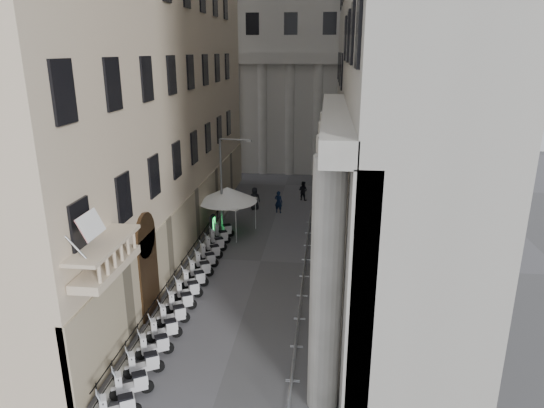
{
  "coord_description": "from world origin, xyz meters",
  "views": [
    {
      "loc": [
        4.07,
        -10.06,
        13.35
      ],
      "look_at": [
        0.93,
        17.65,
        4.5
      ],
      "focal_mm": 32.0,
      "sensor_mm": 36.0,
      "label": 1
    }
  ],
  "objects": [
    {
      "name": "iron_fence",
      "position": [
        -4.3,
        18.0,
        0.0
      ],
      "size": [
        0.3,
        28.0,
        1.4
      ],
      "primitive_type": null,
      "color": "black",
      "rests_on": "ground"
    },
    {
      "name": "pedestrian_b",
      "position": [
        2.05,
        33.33,
        0.9
      ],
      "size": [
        1.08,
        0.99,
        1.8
      ],
      "primitive_type": "imported",
      "rotation": [
        0.0,
        0.0,
        2.7
      ],
      "color": "black",
      "rests_on": "ground"
    },
    {
      "name": "scooter_3",
      "position": [
        -3.36,
        8.23,
        0.0
      ],
      "size": [
        1.5,
        1.16,
        1.5
      ],
      "primitive_type": null,
      "rotation": [
        0.0,
        0.0,
        2.07
      ],
      "color": "silver",
      "rests_on": "ground"
    },
    {
      "name": "scooter_4",
      "position": [
        -3.36,
        9.58,
        0.0
      ],
      "size": [
        1.5,
        1.16,
        1.5
      ],
      "primitive_type": null,
      "rotation": [
        0.0,
        0.0,
        2.07
      ],
      "color": "silver",
      "rests_on": "ground"
    },
    {
      "name": "scooter_8",
      "position": [
        -3.36,
        14.97,
        0.0
      ],
      "size": [
        1.5,
        1.16,
        1.5
      ],
      "primitive_type": null,
      "rotation": [
        0.0,
        0.0,
        2.07
      ],
      "color": "silver",
      "rests_on": "ground"
    },
    {
      "name": "far_building",
      "position": [
        0.0,
        48.0,
        15.0
      ],
      "size": [
        22.0,
        10.0,
        30.0
      ],
      "primitive_type": "cube",
      "color": "#B4B1AA",
      "rests_on": "ground"
    },
    {
      "name": "scooter_5",
      "position": [
        -3.36,
        10.92,
        0.0
      ],
      "size": [
        1.5,
        1.16,
        1.5
      ],
      "primitive_type": null,
      "rotation": [
        0.0,
        0.0,
        2.07
      ],
      "color": "silver",
      "rests_on": "ground"
    },
    {
      "name": "barrier_8",
      "position": [
        3.0,
        25.92,
        0.0
      ],
      "size": [
        0.6,
        2.4,
        1.1
      ],
      "primitive_type": null,
      "color": "#AFB2B7",
      "rests_on": "ground"
    },
    {
      "name": "security_tent",
      "position": [
        -3.6,
        24.77,
        3.03
      ],
      "size": [
        4.46,
        4.46,
        3.62
      ],
      "color": "silver",
      "rests_on": "ground"
    },
    {
      "name": "scooter_11",
      "position": [
        -3.36,
        19.01,
        0.0
      ],
      "size": [
        1.5,
        1.16,
        1.5
      ],
      "primitive_type": null,
      "rotation": [
        0.0,
        0.0,
        2.07
      ],
      "color": "silver",
      "rests_on": "ground"
    },
    {
      "name": "scooter_9",
      "position": [
        -3.36,
        16.31,
        0.0
      ],
      "size": [
        1.5,
        1.16,
        1.5
      ],
      "primitive_type": null,
      "rotation": [
        0.0,
        0.0,
        2.07
      ],
      "color": "silver",
      "rests_on": "ground"
    },
    {
      "name": "scooter_10",
      "position": [
        -3.36,
        17.66,
        0.0
      ],
      "size": [
        1.5,
        1.16,
        1.5
      ],
      "primitive_type": null,
      "rotation": [
        0.0,
        0.0,
        2.07
      ],
      "color": "silver",
      "rests_on": "ground"
    },
    {
      "name": "barrier_6",
      "position": [
        3.0,
        20.92,
        0.0
      ],
      "size": [
        0.6,
        2.4,
        1.1
      ],
      "primitive_type": null,
      "color": "#AFB2B7",
      "rests_on": "ground"
    },
    {
      "name": "pedestrian_a",
      "position": [
        0.17,
        29.36,
        0.97
      ],
      "size": [
        0.81,
        0.66,
        1.93
      ],
      "primitive_type": "imported",
      "rotation": [
        0.0,
        0.0,
        2.83
      ],
      "color": "black",
      "rests_on": "ground"
    },
    {
      "name": "street_lamp",
      "position": [
        -3.22,
        23.54,
        4.37
      ],
      "size": [
        2.42,
        0.46,
        7.4
      ],
      "rotation": [
        0.0,
        0.0,
        -0.12
      ],
      "color": "gray",
      "rests_on": "ground"
    },
    {
      "name": "barrier_3",
      "position": [
        3.0,
        13.42,
        0.0
      ],
      "size": [
        0.6,
        2.4,
        1.1
      ],
      "primitive_type": null,
      "color": "#AFB2B7",
      "rests_on": "ground"
    },
    {
      "name": "barrier_7",
      "position": [
        3.0,
        23.42,
        0.0
      ],
      "size": [
        0.6,
        2.4,
        1.1
      ],
      "primitive_type": null,
      "color": "#AFB2B7",
      "rests_on": "ground"
    },
    {
      "name": "scooter_1",
      "position": [
        -3.36,
        5.53,
        0.0
      ],
      "size": [
        1.5,
        1.16,
        1.5
      ],
      "primitive_type": null,
      "rotation": [
        0.0,
        0.0,
        2.07
      ],
      "color": "silver",
      "rests_on": "ground"
    },
    {
      "name": "barrier_5",
      "position": [
        3.0,
        18.42,
        0.0
      ],
      "size": [
        0.6,
        2.4,
        1.1
      ],
      "primitive_type": null,
      "color": "#AFB2B7",
      "rests_on": "ground"
    },
    {
      "name": "blue_awning",
      "position": [
        4.15,
        26.0,
        0.0
      ],
      "size": [
        1.6,
        3.0,
        3.0
      ],
      "primitive_type": null,
      "color": "navy",
      "rests_on": "ground"
    },
    {
      "name": "scooter_2",
      "position": [
        -3.36,
        6.88,
        0.0
      ],
      "size": [
        1.5,
        1.16,
        1.5
      ],
      "primitive_type": null,
      "rotation": [
        0.0,
        0.0,
        2.07
      ],
      "color": "silver",
      "rests_on": "ground"
    },
    {
      "name": "scooter_14",
      "position": [
        -3.36,
        23.05,
        0.0
      ],
      "size": [
        1.5,
        1.16,
        1.5
      ],
      "primitive_type": null,
      "rotation": [
        0.0,
        0.0,
        2.07
      ],
      "color": "silver",
      "rests_on": "ground"
    },
    {
      "name": "barrier_1",
      "position": [
        3.0,
        8.42,
        0.0
      ],
      "size": [
        0.6,
        2.4,
        1.1
      ],
      "primitive_type": null,
      "color": "#AFB2B7",
      "rests_on": "ground"
    },
    {
      "name": "scooter_6",
      "position": [
        -3.36,
        12.27,
        0.0
      ],
      "size": [
        1.5,
        1.16,
        1.5
      ],
      "primitive_type": null,
      "rotation": [
        0.0,
        0.0,
        2.07
      ],
      "color": "silver",
      "rests_on": "ground"
    },
    {
      "name": "scooter_7",
      "position": [
        -3.36,
        13.62,
        0.0
      ],
      "size": [
        1.5,
        1.16,
        1.5
      ],
      "primitive_type": null,
      "rotation": [
        0.0,
        0.0,
        2.07
      ],
      "color": "silver",
      "rests_on": "ground"
    },
    {
      "name": "barrier_2",
      "position": [
        3.0,
        10.92,
        0.0
      ],
      "size": [
        0.6,
        2.4,
        1.1
      ],
      "primitive_type": null,
      "color": "#AFB2B7",
      "rests_on": "ground"
    },
    {
      "name": "info_kiosk",
      "position": [
        -4.19,
        23.3,
        0.83
      ],
      "size": [
        0.29,
        0.79,
        1.64
      ],
      "rotation": [
        0.0,
        0.0,
        -0.05
      ],
      "color": "black",
      "rests_on": "ground"
    },
    {
      "name": "pedestrian_c",
      "position": [
        -2.0,
        30.01,
        0.99
      ],
      "size": [
        1.13,
        0.94,
        1.99
      ],
      "primitive_type": "imported",
      "rotation": [
        0.0,
        0.0,
        3.5
      ],
      "color": "black",
      "rests_on": "ground"
    },
    {
      "name": "barrier_0",
      "position": [
        3.0,
        5.92,
        0.0
      ],
      "size": [
        0.6,
        2.4,
        1.1
      ],
      "primitive_type": null,
      "color": "#AFB2B7",
      "rests_on": "ground"
    },
    {
      "name": "barrier_4",
      "position": [
        3.0,
        15.92,
        0.0
      ],
      "size": [
        0.6,
        2.4,
        1.1
      ],
      "primitive_type": null,
      "color": "#AFB2B7",
      "rests_on": "ground"
    },
    {
      "name": "scooter_13",
      "position": [
        -3.36,
        21.7,
        0.0
      ],
      "size": [
        1.5,
        1.16,
        1.5
      ],
      "primitive_type": null,
      "rotation": [
        0.0,
        0.0,
        2.07
      ],
      "color": "silver",
      "rests_on": "ground"
    },
    {
      "name": "scooter_12",
      "position": [
        -3.36,
        20.36,
        0.0
      ],
      "size": [
        1.5,
        1.16,
        1.5
      ],
      "primitive_type": null,
      "rotation": [
        0.0,
        0.0,
        2.07
      ],
      "color": "silver",
      "rests_on": "ground"
    },
    {
      "name": "flag",
      "position": [
        -4.0,
        5.0,
        0.0
      ],
      "size": [
        1.0,
        1.4,
        8.2
      ],
      "primitive_type": null,
      "color": "#9E0C11",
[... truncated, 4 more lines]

